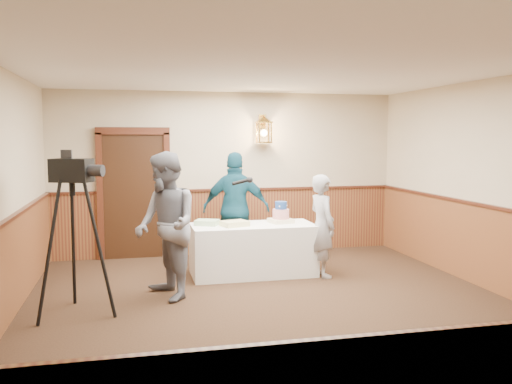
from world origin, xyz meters
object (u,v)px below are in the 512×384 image
display_table (253,250)px  sheet_cake_green (207,222)px  sheet_cake_yellow (235,224)px  baker (322,226)px  tiered_cake (281,214)px  tv_camera_rig (74,246)px  interviewer (166,226)px  assistant_p (236,209)px

display_table → sheet_cake_green: bearing=171.0°
sheet_cake_yellow → baker: 1.27m
tiered_cake → sheet_cake_green: 1.11m
sheet_cake_yellow → tv_camera_rig: size_ratio=0.20×
tiered_cake → interviewer: size_ratio=0.20×
assistant_p → tv_camera_rig: size_ratio=1.01×
tv_camera_rig → baker: bearing=39.6°
tiered_cake → tv_camera_rig: 3.15m
interviewer → assistant_p: size_ratio=1.03×
interviewer → tv_camera_rig: interviewer is taller
display_table → tiered_cake: 0.67m
baker → tv_camera_rig: size_ratio=0.83×
display_table → sheet_cake_green: (-0.67, 0.11, 0.41)m
sheet_cake_green → baker: (1.63, -0.42, -0.04)m
tv_camera_rig → sheet_cake_green: bearing=62.8°
tiered_cake → sheet_cake_yellow: bearing=-168.5°
tiered_cake → baker: size_ratio=0.25×
sheet_cake_green → assistant_p: bearing=45.5°
tiered_cake → interviewer: bearing=-150.7°
interviewer → tiered_cake: bearing=101.9°
baker → tiered_cake: bearing=45.2°
tiered_cake → sheet_cake_green: tiered_cake is taller
assistant_p → tiered_cake: bearing=150.4°
display_table → interviewer: (-1.32, -0.92, 0.55)m
interviewer → baker: size_ratio=1.24×
sheet_cake_green → display_table: bearing=-9.0°
sheet_cake_green → assistant_p: 0.78m
sheet_cake_green → tiered_cake: bearing=-2.0°
sheet_cake_yellow → sheet_cake_green: same height
tiered_cake → assistant_p: size_ratio=0.21×
sheet_cake_yellow → baker: bearing=-10.4°
sheet_cake_yellow → tv_camera_rig: tv_camera_rig is taller
baker → tv_camera_rig: bearing=98.7°
tiered_cake → tv_camera_rig: bearing=-153.3°
display_table → assistant_p: (-0.13, 0.65, 0.52)m
sheet_cake_yellow → tiered_cake: bearing=11.5°
tiered_cake → assistant_p: (-0.57, 0.59, 0.02)m
baker → tv_camera_rig: 3.49m
display_table → sheet_cake_yellow: sheet_cake_yellow is taller
assistant_p → tv_camera_rig: assistant_p is taller
sheet_cake_yellow → interviewer: 1.34m
sheet_cake_green → assistant_p: size_ratio=0.18×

